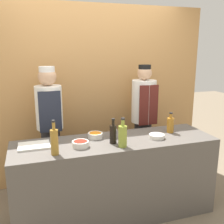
% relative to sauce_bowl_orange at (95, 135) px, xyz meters
% --- Properties ---
extents(ground_plane, '(14.00, 14.00, 0.00)m').
position_rel_sauce_bowl_orange_xyz_m(ground_plane, '(0.19, -0.14, -0.91)').
color(ground_plane, '#756651').
extents(cabinet_wall, '(3.25, 0.18, 2.40)m').
position_rel_sauce_bowl_orange_xyz_m(cabinet_wall, '(0.19, 0.92, 0.29)').
color(cabinet_wall, '#B7844C').
rests_on(cabinet_wall, ground_plane).
extents(counter, '(2.15, 0.64, 0.88)m').
position_rel_sauce_bowl_orange_xyz_m(counter, '(0.19, -0.14, -0.47)').
color(counter, '#514C47').
rests_on(counter, ground_plane).
extents(sauce_bowl_orange, '(0.16, 0.16, 0.06)m').
position_rel_sauce_bowl_orange_xyz_m(sauce_bowl_orange, '(0.00, 0.00, 0.00)').
color(sauce_bowl_orange, silver).
rests_on(sauce_bowl_orange, counter).
extents(sauce_bowl_green, '(0.17, 0.17, 0.04)m').
position_rel_sauce_bowl_orange_xyz_m(sauce_bowl_green, '(0.63, -0.21, -0.01)').
color(sauce_bowl_green, silver).
rests_on(sauce_bowl_green, counter).
extents(sauce_bowl_red, '(0.17, 0.17, 0.06)m').
position_rel_sauce_bowl_orange_xyz_m(sauce_bowl_red, '(-0.21, -0.21, 0.00)').
color(sauce_bowl_red, silver).
rests_on(sauce_bowl_red, counter).
extents(cutting_board, '(0.30, 0.24, 0.02)m').
position_rel_sauce_bowl_orange_xyz_m(cutting_board, '(-0.64, -0.06, -0.02)').
color(cutting_board, white).
rests_on(cutting_board, counter).
extents(bottle_oil, '(0.09, 0.09, 0.29)m').
position_rel_sauce_bowl_orange_xyz_m(bottle_oil, '(0.19, -0.33, 0.08)').
color(bottle_oil, olive).
rests_on(bottle_oil, counter).
extents(bottle_vinegar, '(0.07, 0.07, 0.33)m').
position_rel_sauce_bowl_orange_xyz_m(bottle_vinegar, '(-0.46, -0.33, 0.10)').
color(bottle_vinegar, olive).
rests_on(bottle_vinegar, counter).
extents(bottle_soy, '(0.07, 0.07, 0.26)m').
position_rel_sauce_bowl_orange_xyz_m(bottle_soy, '(0.13, -0.21, 0.07)').
color(bottle_soy, black).
rests_on(bottle_soy, counter).
extents(bottle_amber, '(0.08, 0.08, 0.24)m').
position_rel_sauce_bowl_orange_xyz_m(bottle_amber, '(0.87, -0.07, 0.06)').
color(bottle_amber, '#9E661E').
rests_on(bottle_amber, counter).
extents(cup_steel, '(0.08, 0.08, 0.09)m').
position_rel_sauce_bowl_orange_xyz_m(cup_steel, '(0.19, -0.04, 0.01)').
color(cup_steel, '#B7B7BC').
rests_on(cup_steel, counter).
extents(chef_left, '(0.32, 0.32, 1.63)m').
position_rel_sauce_bowl_orange_xyz_m(chef_left, '(-0.44, 0.53, -0.02)').
color(chef_left, '#28282D').
rests_on(chef_left, ground_plane).
extents(chef_right, '(0.33, 0.33, 1.62)m').
position_rel_sauce_bowl_orange_xyz_m(chef_right, '(0.81, 0.53, -0.03)').
color(chef_right, '#28282D').
rests_on(chef_right, ground_plane).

